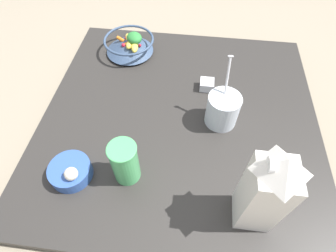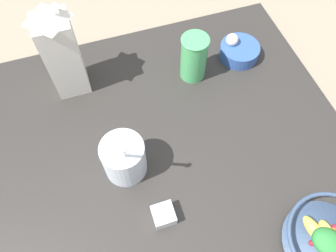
# 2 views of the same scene
# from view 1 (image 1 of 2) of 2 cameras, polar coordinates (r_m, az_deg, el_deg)

# --- Properties ---
(ground_plane) EXTENTS (6.00, 6.00, 0.00)m
(ground_plane) POSITION_cam_1_polar(r_m,az_deg,el_deg) (0.97, 2.50, 0.92)
(ground_plane) COLOR gray
(countertop) EXTENTS (0.97, 0.97, 0.04)m
(countertop) POSITION_cam_1_polar(r_m,az_deg,el_deg) (0.95, 2.54, 1.67)
(countertop) COLOR #2D2B28
(countertop) RESTS_ON ground_plane
(fruit_bowl) EXTENTS (0.21, 0.21, 0.09)m
(fruit_bowl) POSITION_cam_1_polar(r_m,az_deg,el_deg) (1.18, -8.32, 17.25)
(fruit_bowl) COLOR #384C6B
(fruit_bowl) RESTS_ON countertop
(milk_carton) EXTENTS (0.09, 0.09, 0.30)m
(milk_carton) POSITION_cam_1_polar(r_m,az_deg,el_deg) (0.66, 20.40, -13.24)
(milk_carton) COLOR silver
(milk_carton) RESTS_ON countertop
(yogurt_tub) EXTENTS (0.12, 0.11, 0.23)m
(yogurt_tub) POSITION_cam_1_polar(r_m,az_deg,el_deg) (0.89, 11.84, 3.75)
(yogurt_tub) COLOR silver
(yogurt_tub) RESTS_ON countertop
(drinking_cup) EXTENTS (0.08, 0.08, 0.15)m
(drinking_cup) POSITION_cam_1_polar(r_m,az_deg,el_deg) (0.75, -9.38, -7.71)
(drinking_cup) COLOR #4CB266
(drinking_cup) RESTS_ON countertop
(spice_jar) EXTENTS (0.05, 0.05, 0.03)m
(spice_jar) POSITION_cam_1_polar(r_m,az_deg,el_deg) (1.02, 8.43, 8.82)
(spice_jar) COLOR silver
(spice_jar) RESTS_ON countertop
(garlic_bowl) EXTENTS (0.12, 0.12, 0.08)m
(garlic_bowl) POSITION_cam_1_polar(r_m,az_deg,el_deg) (0.84, -20.42, -9.27)
(garlic_bowl) COLOR #3356A3
(garlic_bowl) RESTS_ON countertop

